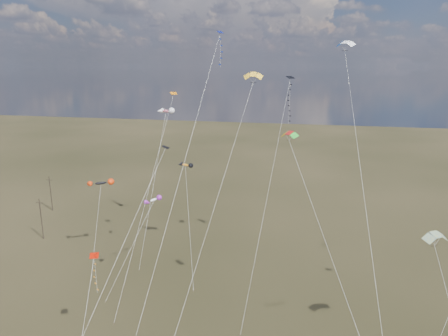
% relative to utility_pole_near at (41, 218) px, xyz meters
% --- Properties ---
extents(utility_pole_near, '(1.40, 0.20, 8.00)m').
position_rel_utility_pole_near_xyz_m(utility_pole_near, '(0.00, 0.00, 0.00)').
color(utility_pole_near, black).
rests_on(utility_pole_near, ground).
extents(utility_pole_far, '(1.40, 0.20, 8.00)m').
position_rel_utility_pole_near_xyz_m(utility_pole_far, '(-8.00, 14.00, 0.00)').
color(utility_pole_far, black).
rests_on(utility_pole_far, ground).
extents(diamond_black_high, '(4.44, 19.08, 30.49)m').
position_rel_utility_pole_near_xyz_m(diamond_black_high, '(45.23, -2.18, 21.69)').
color(diamond_black_high, black).
rests_on(diamond_black_high, ground).
extents(diamond_navy_tall, '(6.42, 19.65, 35.94)m').
position_rel_utility_pole_near_xyz_m(diamond_navy_tall, '(37.12, -14.17, 26.73)').
color(diamond_navy_tall, '#08104F').
rests_on(diamond_navy_tall, ground).
extents(diamond_black_mid, '(6.35, 17.75, 22.62)m').
position_rel_utility_pole_near_xyz_m(diamond_black_mid, '(30.13, -22.28, 11.44)').
color(diamond_black_mid, black).
rests_on(diamond_black_mid, ground).
extents(diamond_red_low, '(2.10, 9.36, 12.38)m').
position_rel_utility_pole_near_xyz_m(diamond_red_low, '(27.04, -26.46, 5.63)').
color(diamond_red_low, '#B31202').
rests_on(diamond_red_low, ground).
extents(diamond_orange_center, '(3.30, 18.32, 28.10)m').
position_rel_utility_pole_near_xyz_m(diamond_orange_center, '(27.43, -8.25, 15.75)').
color(diamond_orange_center, orange).
rests_on(diamond_orange_center, ground).
extents(parafoil_yellow, '(6.80, 25.35, 31.47)m').
position_rel_utility_pole_near_xyz_m(parafoil_yellow, '(40.72, -6.39, 26.55)').
color(parafoil_yellow, yellow).
rests_on(parafoil_yellow, ground).
extents(parafoil_blue_white, '(6.25, 31.89, 35.64)m').
position_rel_utility_pole_near_xyz_m(parafoil_blue_white, '(52.71, -2.44, 30.71)').
color(parafoil_blue_white, '#184FA8').
rests_on(parafoil_blue_white, ground).
extents(parafoil_striped, '(4.82, 11.60, 15.62)m').
position_rel_utility_pole_near_xyz_m(parafoil_striped, '(62.07, -18.88, 10.83)').
color(parafoil_striped, yellow).
rests_on(parafoil_striped, ground).
extents(parafoil_tricolor, '(12.97, 19.60, 25.01)m').
position_rel_utility_pole_near_xyz_m(parafoil_tricolor, '(46.55, -15.80, 20.21)').
color(parafoil_tricolor, '#D0A609').
rests_on(parafoil_tricolor, ground).
extents(novelty_black_orange, '(3.64, 9.40, 13.91)m').
position_rel_utility_pole_near_xyz_m(novelty_black_orange, '(15.61, -4.47, 9.22)').
color(novelty_black_orange, black).
rests_on(novelty_black_orange, ground).
extents(novelty_orange_black, '(6.46, 13.59, 16.19)m').
position_rel_utility_pole_near_xyz_m(novelty_orange_black, '(28.33, 1.16, 11.57)').
color(novelty_orange_black, orange).
rests_on(novelty_orange_black, ground).
extents(novelty_white_purple, '(5.18, 9.91, 12.90)m').
position_rel_utility_pole_near_xyz_m(novelty_white_purple, '(26.31, -8.17, 8.35)').
color(novelty_white_purple, white).
rests_on(novelty_white_purple, ground).
extents(novelty_redwhite_stripe, '(3.95, 18.35, 24.46)m').
position_rel_utility_pole_near_xyz_m(novelty_redwhite_stripe, '(21.99, 9.39, 19.62)').
color(novelty_redwhite_stripe, red).
rests_on(novelty_redwhite_stripe, ground).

